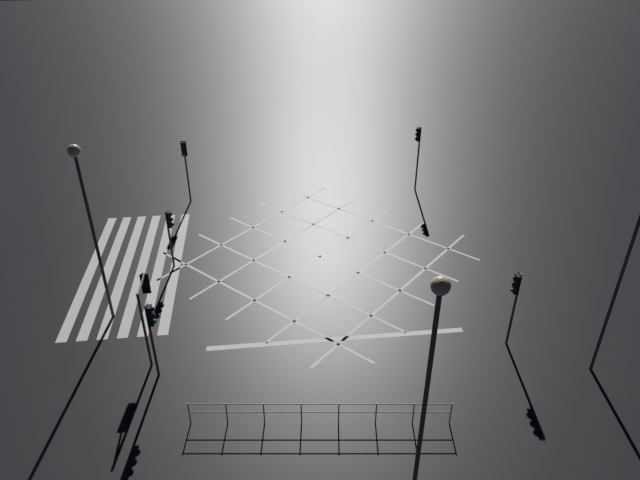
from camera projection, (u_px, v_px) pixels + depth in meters
ground_plane at (320, 256)px, 31.85m from camera, size 200.00×200.00×0.00m
road_markings at (209, 267)px, 30.91m from camera, size 17.63×21.49×0.01m
traffic_light_median_south at (170, 227)px, 29.79m from camera, size 0.36×0.39×3.38m
traffic_light_se_cross at (152, 326)px, 22.59m from camera, size 0.36×0.39×3.65m
traffic_light_se_main at (145, 300)px, 23.81m from camera, size 1.86×0.36×3.78m
traffic_light_sw_main at (185, 159)px, 36.03m from camera, size 0.39×0.36×4.23m
traffic_light_ne_cross at (515, 295)px, 24.21m from camera, size 0.36×0.39×3.78m
traffic_light_nw_cross at (418, 146)px, 37.52m from camera, size 0.36×0.39×4.50m
street_lamp_east at (86, 202)px, 24.08m from camera, size 0.52×0.52×8.74m
street_lamp_west at (429, 372)px, 15.04m from camera, size 0.50×0.50×9.47m
street_lamp_far at (634, 236)px, 20.84m from camera, size 0.58×0.58×8.85m
pedestrian_railing at (320, 411)px, 21.38m from camera, size 1.15×9.85×1.05m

